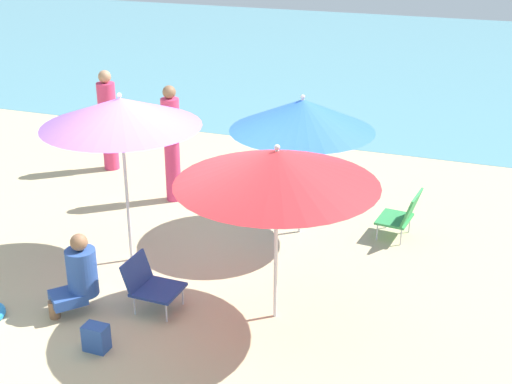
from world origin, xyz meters
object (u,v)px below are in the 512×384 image
umbrella_red (277,167)px  person_b (78,275)px  beach_chair_b (403,214)px  umbrella_blue (302,115)px  person_c (108,120)px  beach_chair_a (254,177)px  person_a (172,143)px  beach_chair_c (150,283)px  beach_bag (96,338)px  umbrella_purple (121,112)px

umbrella_red → person_b: (-2.04, -0.62, -1.29)m
beach_chair_b → umbrella_blue: bearing=18.6°
umbrella_red → person_c: (-4.02, 3.34, -0.88)m
umbrella_blue → beach_chair_b: 1.88m
beach_chair_a → beach_chair_b: size_ratio=1.15×
umbrella_blue → person_a: umbrella_blue is taller
person_c → beach_chair_c: bearing=-124.6°
umbrella_red → person_b: 2.49m
beach_chair_b → beach_bag: (-2.45, -3.59, -0.21)m
person_b → beach_chair_c: bearing=155.0°
beach_bag → beach_chair_b: bearing=55.6°
umbrella_red → person_a: umbrella_red is taller
umbrella_purple → person_a: size_ratio=1.23×
umbrella_blue → umbrella_purple: bearing=-139.3°
beach_chair_b → person_a: size_ratio=0.38×
umbrella_purple → person_c: bearing=125.0°
umbrella_blue → beach_chair_c: bearing=-112.3°
umbrella_blue → beach_chair_a: umbrella_blue is taller
beach_chair_b → beach_chair_a: bearing=-8.7°
beach_bag → beach_chair_a: bearing=88.3°
umbrella_blue → person_b: 3.42m
beach_chair_b → beach_bag: bearing=61.8°
umbrella_blue → person_b: umbrella_blue is taller
umbrella_purple → person_c: (-1.92, 2.74, -1.07)m
person_c → person_a: bearing=-98.7°
person_b → umbrella_red: bearing=147.6°
umbrella_blue → beach_chair_c: (-0.99, -2.41, -1.34)m
beach_chair_c → umbrella_blue: bearing=69.3°
umbrella_blue → person_b: bearing=-121.7°
beach_chair_b → person_a: 3.47m
umbrella_red → beach_chair_a: size_ratio=2.74×
person_a → person_b: 3.20m
person_b → person_c: 4.45m
person_c → beach_bag: 5.25m
beach_chair_b → person_b: size_ratio=0.72×
umbrella_red → person_b: bearing=-163.0°
umbrella_red → beach_bag: umbrella_red is taller
umbrella_purple → beach_chair_a: (0.75, 2.41, -1.60)m
beach_chair_c → beach_bag: bearing=-97.2°
umbrella_blue → person_b: (-1.68, -2.72, -1.21)m
umbrella_blue → beach_chair_a: bearing=137.6°
beach_chair_b → person_a: person_a is taller
beach_chair_b → person_c: person_c is taller
beach_chair_a → person_b: (-0.68, -3.63, 0.11)m
umbrella_red → person_b: umbrella_red is taller
umbrella_blue → beach_bag: size_ratio=6.84×
person_a → person_c: (-1.57, 0.83, -0.05)m
umbrella_purple → umbrella_red: (2.10, -0.60, -0.19)m
umbrella_purple → person_b: umbrella_purple is taller
umbrella_purple → beach_chair_c: size_ratio=3.68×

